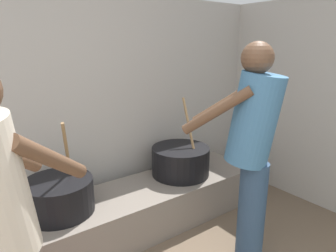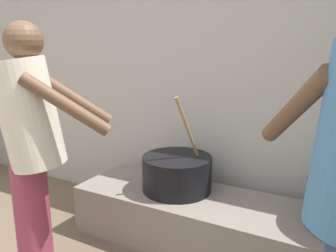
{
  "view_description": "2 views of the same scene",
  "coord_description": "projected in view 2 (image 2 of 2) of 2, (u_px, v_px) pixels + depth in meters",
  "views": [
    {
      "loc": [
        -0.37,
        -0.27,
        1.58
      ],
      "look_at": [
        0.81,
        1.34,
        1.04
      ],
      "focal_mm": 32.28,
      "sensor_mm": 36.0,
      "label": 1
    },
    {
      "loc": [
        1.22,
        -0.2,
        1.38
      ],
      "look_at": [
        0.38,
        1.32,
        0.98
      ],
      "focal_mm": 35.43,
      "sensor_mm": 36.0,
      "label": 2
    }
  ],
  "objects": [
    {
      "name": "block_enclosure_rear",
      "position": [
        185.0,
        94.0,
        2.81
      ],
      "size": [
        5.39,
        0.2,
        2.02
      ],
      "primitive_type": "cube",
      "color": "#ADA8A0",
      "rests_on": "ground_plane"
    },
    {
      "name": "hearth_ledge",
      "position": [
        251.0,
        235.0,
        2.19
      ],
      "size": [
        2.56,
        0.6,
        0.37
      ],
      "primitive_type": "cube",
      "color": "slate",
      "rests_on": "ground_plane"
    },
    {
      "name": "cooking_pot_main",
      "position": [
        177.0,
        173.0,
        2.43
      ],
      "size": [
        0.51,
        0.51,
        0.71
      ],
      "color": "black",
      "rests_on": "hearth_ledge"
    },
    {
      "name": "cook_in_cream_shirt",
      "position": [
        32.0,
        143.0,
        1.85
      ],
      "size": [
        0.7,
        0.64,
        1.53
      ],
      "color": "#8C3347",
      "rests_on": "ground_plane"
    }
  ]
}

